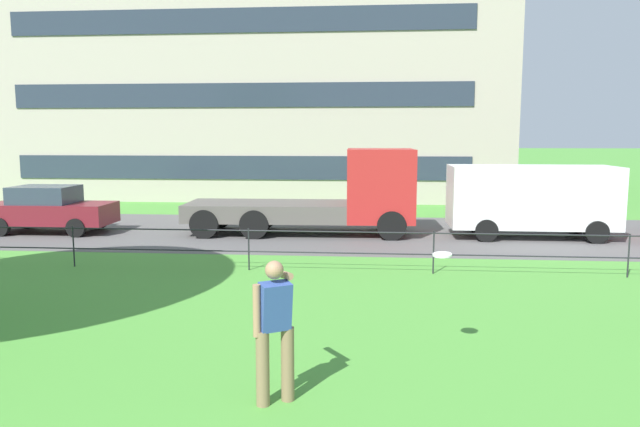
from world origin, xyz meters
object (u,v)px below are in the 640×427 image
Objects in this scene: panel_van_center at (531,197)px; car_maroon_right at (49,209)px; apartment_building_background at (266,71)px; frisbee at (442,255)px; flatbed_truck_far_left at (334,197)px; person_thrower at (274,327)px.

car_maroon_right is at bearing -178.28° from panel_van_center.
apartment_building_background reaches higher than car_maroon_right.
panel_van_center reaches higher than frisbee.
frisbee is 0.01× the size of apartment_building_background.
frisbee is at bearing -41.50° from car_maroon_right.
car_maroon_right is 18.25m from apartment_building_background.
flatbed_truck_far_left reaches higher than car_maroon_right.
frisbee is 15.42m from car_maroon_right.
apartment_building_background is at bearing 105.09° from frisbee.
apartment_building_background is (-11.21, 16.18, 5.63)m from panel_van_center.
flatbed_truck_far_left is 1.47× the size of panel_van_center.
flatbed_truck_far_left is at bearing 101.57° from frisbee.
car_maroon_right is 0.55× the size of flatbed_truck_far_left.
frisbee is (2.13, 1.58, 0.58)m from person_thrower.
panel_van_center is (3.97, 10.67, -0.26)m from frisbee.
car_maroon_right is at bearing 128.60° from person_thrower.
frisbee is 0.07× the size of panel_van_center.
car_maroon_right is (-11.54, 10.21, -0.75)m from frisbee.
frisbee is 11.01m from flatbed_truck_far_left.
car_maroon_right is 0.81× the size of panel_van_center.
flatbed_truck_far_left is (-0.08, 12.36, 0.28)m from person_thrower.
car_maroon_right is at bearing -176.46° from flatbed_truck_far_left.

